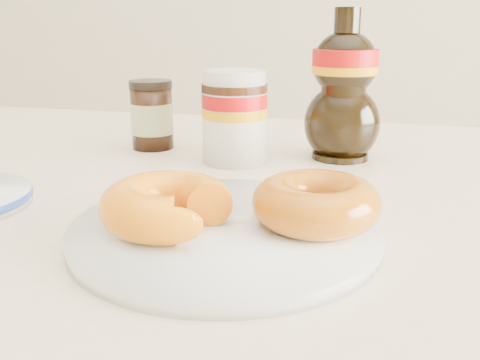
% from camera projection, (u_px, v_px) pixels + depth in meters
% --- Properties ---
extents(dining_table, '(1.40, 0.90, 0.75)m').
position_uv_depth(dining_table, '(199.00, 269.00, 0.57)').
color(dining_table, '#F7DDBC').
rests_on(dining_table, ground).
extents(plate, '(0.25, 0.25, 0.01)m').
position_uv_depth(plate, '(225.00, 230.00, 0.44)').
color(plate, white).
rests_on(plate, dining_table).
extents(donut_bitten, '(0.13, 0.13, 0.04)m').
position_uv_depth(donut_bitten, '(167.00, 205.00, 0.42)').
color(donut_bitten, orange).
rests_on(donut_bitten, plate).
extents(donut_whole, '(0.11, 0.11, 0.04)m').
position_uv_depth(donut_whole, '(316.00, 202.00, 0.43)').
color(donut_whole, '#A5630A').
rests_on(donut_whole, plate).
extents(nutella_jar, '(0.08, 0.08, 0.11)m').
position_uv_depth(nutella_jar, '(235.00, 113.00, 0.65)').
color(nutella_jar, white).
rests_on(nutella_jar, dining_table).
extents(syrup_bottle, '(0.10, 0.08, 0.19)m').
position_uv_depth(syrup_bottle, '(344.00, 86.00, 0.66)').
color(syrup_bottle, black).
rests_on(syrup_bottle, dining_table).
extents(dark_jar, '(0.06, 0.06, 0.09)m').
position_uv_depth(dark_jar, '(152.00, 115.00, 0.73)').
color(dark_jar, black).
rests_on(dark_jar, dining_table).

